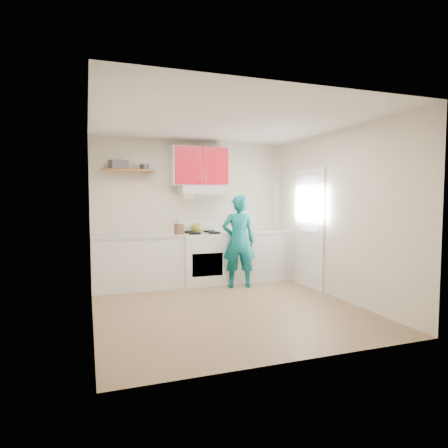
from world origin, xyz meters
name	(u,v)px	position (x,y,z in m)	size (l,w,h in m)	color
floor	(227,308)	(0.00, 0.00, 0.00)	(3.80, 3.80, 0.00)	brown
ceiling	(227,121)	(0.00, 0.00, 2.60)	(3.60, 3.80, 0.04)	white
back_wall	(192,211)	(0.00, 1.90, 1.30)	(3.60, 0.04, 2.60)	beige
front_wall	(297,226)	(0.00, -1.90, 1.30)	(3.60, 0.04, 2.60)	beige
left_wall	(91,219)	(-1.80, 0.00, 1.30)	(0.04, 3.80, 2.60)	beige
right_wall	(336,214)	(1.80, 0.00, 1.30)	(0.04, 3.80, 2.60)	beige
door	(310,228)	(1.78, 0.70, 1.02)	(0.05, 0.85, 2.05)	white
door_glass	(309,204)	(1.75, 0.70, 1.45)	(0.01, 0.55, 0.95)	white
counter_left	(138,262)	(-1.04, 1.60, 0.45)	(1.52, 0.60, 0.90)	silver
counter_right	(255,256)	(1.14, 1.60, 0.45)	(1.32, 0.60, 0.90)	silver
stove	(202,258)	(0.10, 1.57, 0.46)	(0.76, 0.65, 0.92)	white
range_hood	(200,190)	(0.10, 1.68, 1.70)	(0.76, 0.44, 0.15)	silver
upper_cabinets	(200,166)	(0.10, 1.73, 2.12)	(1.02, 0.33, 0.70)	#AE0F1D
shelf	(129,170)	(-1.15, 1.75, 2.02)	(0.90, 0.30, 0.04)	brown
books	(118,165)	(-1.32, 1.73, 2.11)	(0.28, 0.20, 0.15)	#453E46
tin	(144,167)	(-0.88, 1.78, 2.08)	(0.15, 0.15, 0.09)	#333D4C
kettle	(197,228)	(0.03, 1.70, 1.01)	(0.21, 0.21, 0.18)	olive
crock	(179,230)	(-0.34, 1.51, 1.00)	(0.17, 0.17, 0.20)	brown
cutting_board	(237,233)	(0.76, 1.55, 0.91)	(0.32, 0.23, 0.02)	olive
silicone_mat	(274,232)	(1.53, 1.56, 0.90)	(0.30, 0.25, 0.01)	red
person	(239,241)	(0.62, 1.12, 0.80)	(0.58, 0.38, 1.60)	#0A6061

